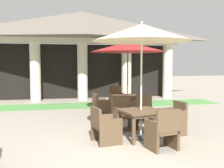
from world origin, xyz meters
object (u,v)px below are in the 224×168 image
object	(u,v)px
patio_chair_mid_left_south	(163,131)
patio_umbrella_mid_right	(128,47)
patio_table_mid_right	(128,98)
terracotta_urn	(137,104)
patio_chair_mid_left_north	(124,115)
patio_table_mid_left	(141,114)
patio_chair_mid_left_west	(105,126)
patio_chair_mid_right_west	(100,106)
patio_chair_mid_left_east	(173,119)
patio_chair_mid_right_south	(141,108)
patio_chair_mid_right_north	(117,99)
patio_umbrella_mid_left	(142,33)

from	to	relation	value
patio_chair_mid_left_south	patio_umbrella_mid_right	size ratio (longest dim) A/B	0.33
patio_table_mid_right	terracotta_urn	xyz separation A→B (m)	(0.74, 1.22, -0.42)
patio_chair_mid_left_north	patio_table_mid_left	bearing A→B (deg)	90.00
patio_chair_mid_left_west	patio_chair_mid_right_west	size ratio (longest dim) A/B	1.03
patio_chair_mid_left_west	patio_chair_mid_right_west	bearing A→B (deg)	161.48
patio_chair_mid_left_east	patio_umbrella_mid_right	world-z (taller)	patio_umbrella_mid_right
patio_chair_mid_left_west	patio_chair_mid_right_south	bearing A→B (deg)	133.00
patio_chair_mid_left_west	patio_umbrella_mid_right	bearing A→B (deg)	145.07
patio_chair_mid_right_south	terracotta_urn	size ratio (longest dim) A/B	2.05
patio_table_mid_right	terracotta_urn	size ratio (longest dim) A/B	2.44
patio_chair_mid_left_west	patio_umbrella_mid_right	size ratio (longest dim) A/B	0.31
patio_table_mid_left	patio_chair_mid_left_east	xyz separation A→B (m)	(0.95, 0.18, -0.21)
patio_chair_mid_right_north	terracotta_urn	bearing A→B (deg)	-176.77
patio_chair_mid_left_south	terracotta_urn	size ratio (longest dim) A/B	2.10
patio_umbrella_mid_left	patio_chair_mid_right_south	distance (m)	3.04
patio_umbrella_mid_left	patio_chair_mid_left_south	distance (m)	2.39
patio_table_mid_left	patio_umbrella_mid_right	size ratio (longest dim) A/B	0.40
patio_umbrella_mid_left	patio_chair_mid_left_west	distance (m)	2.41
patio_chair_mid_left_west	terracotta_urn	bearing A→B (deg)	143.03
patio_chair_mid_left_east	patio_table_mid_right	size ratio (longest dim) A/B	0.82
patio_chair_mid_right_north	patio_chair_mid_left_west	bearing A→B (deg)	64.44
patio_chair_mid_left_west	patio_chair_mid_left_south	bearing A→B (deg)	45.02
patio_chair_mid_right_south	patio_chair_mid_left_south	bearing A→B (deg)	-107.62
patio_chair_mid_right_west	terracotta_urn	xyz separation A→B (m)	(1.77, 1.38, -0.21)
terracotta_urn	patio_table_mid_left	bearing A→B (deg)	-106.02
patio_chair_mid_left_east	terracotta_urn	xyz separation A→B (m)	(0.27, 4.07, -0.23)
patio_table_mid_right	terracotta_urn	distance (m)	1.49
patio_chair_mid_left_north	terracotta_urn	xyz separation A→B (m)	(1.40, 3.30, -0.22)
patio_chair_mid_right_north	terracotta_urn	size ratio (longest dim) A/B	2.18
patio_table_mid_left	patio_chair_mid_left_east	size ratio (longest dim) A/B	1.27
patio_table_mid_left	patio_chair_mid_left_north	bearing A→B (deg)	100.84
patio_umbrella_mid_left	patio_chair_mid_left_south	world-z (taller)	patio_umbrella_mid_left
patio_table_mid_right	patio_chair_mid_right_south	distance (m)	1.06
patio_table_mid_left	patio_chair_mid_right_north	distance (m)	4.08
patio_table_mid_left	patio_chair_mid_left_south	world-z (taller)	patio_chair_mid_left_south
patio_chair_mid_left_west	patio_chair_mid_right_north	size ratio (longest dim) A/B	0.90
patio_chair_mid_left_west	patio_chair_mid_right_west	world-z (taller)	patio_chair_mid_left_west
patio_umbrella_mid_left	patio_chair_mid_right_north	world-z (taller)	patio_umbrella_mid_left
patio_umbrella_mid_left	patio_chair_mid_left_north	world-z (taller)	patio_umbrella_mid_left
patio_umbrella_mid_left	patio_chair_mid_right_north	size ratio (longest dim) A/B	3.06
patio_table_mid_left	patio_table_mid_right	xyz separation A→B (m)	(0.48, 3.03, -0.01)
patio_chair_mid_left_north	patio_chair_mid_right_west	xyz separation A→B (m)	(-0.36, 1.92, -0.02)
patio_table_mid_left	patio_chair_mid_left_north	xyz separation A→B (m)	(-0.18, 0.96, -0.21)
patio_table_mid_right	terracotta_urn	world-z (taller)	patio_table_mid_right
patio_chair_mid_left_north	patio_chair_mid_right_north	xyz separation A→B (m)	(0.51, 3.11, 0.02)
patio_chair_mid_right_west	patio_chair_mid_left_south	bearing A→B (deg)	1.94
patio_chair_mid_left_south	terracotta_urn	bearing A→B (deg)	67.89
patio_chair_mid_left_south	patio_chair_mid_right_west	size ratio (longest dim) A/B	1.10
patio_chair_mid_left_south	patio_table_mid_left	bearing A→B (deg)	90.00
patio_umbrella_mid_right	patio_chair_mid_right_south	xyz separation A→B (m)	(0.16, -1.03, -2.02)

